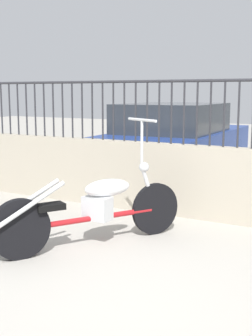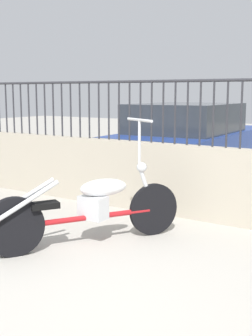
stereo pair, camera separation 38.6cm
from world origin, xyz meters
name	(u,v)px [view 1 (the left image)]	position (x,y,z in m)	size (l,w,h in m)	color
ground_plane	(126,309)	(0.00, 0.00, 0.00)	(40.00, 40.00, 0.00)	#ADA89E
low_wall	(236,186)	(0.00, 2.61, 0.46)	(8.71, 0.18, 0.91)	#B2A893
fence_railing	(239,103)	(0.00, 2.61, 1.44)	(8.71, 0.04, 0.80)	#2D2D33
motorcycle_red	(87,209)	(-1.04, 1.01, 0.40)	(1.15, 1.93, 1.29)	black
car_blue	(175,140)	(-1.89, 5.05, 0.68)	(2.01, 4.29, 1.36)	black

